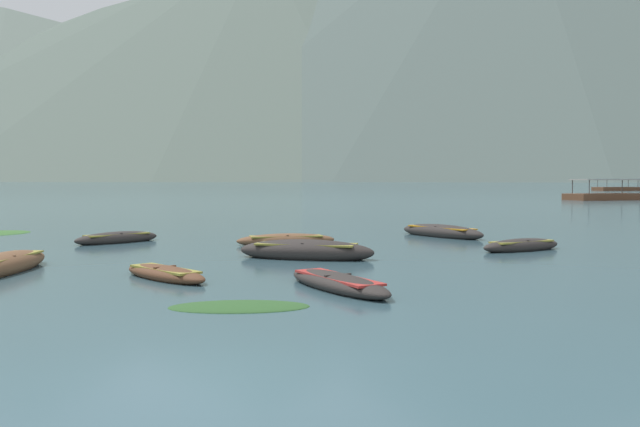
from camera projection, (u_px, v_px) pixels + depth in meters
name	position (u px, v px, depth m)	size (l,w,h in m)	color
ground_plane	(329.00, 180.00, 1505.52)	(6000.00, 6000.00, 0.00)	#385660
mountain_1	(22.00, 54.00, 1527.36)	(2071.35, 2071.35, 573.88)	slate
mountain_2	(264.00, 60.00, 1317.77)	(1698.61, 1698.61, 471.20)	#56665B
mountain_3	(512.00, 27.00, 1333.95)	(1899.22, 1899.22, 610.15)	#4C5B56
rowboat_0	(522.00, 246.00, 22.30)	(3.30, 2.45, 0.50)	#2D2826
rowboat_2	(286.00, 240.00, 24.29)	(3.75, 1.83, 0.50)	brown
rowboat_3	(117.00, 238.00, 25.02)	(2.93, 3.16, 0.52)	#2D2826
rowboat_4	(165.00, 274.00, 15.97)	(2.83, 2.83, 0.39)	brown
rowboat_5	(338.00, 283.00, 14.46)	(2.72, 3.74, 0.43)	#2D2826
rowboat_6	(0.00, 265.00, 16.96)	(1.14, 4.56, 0.63)	brown
rowboat_8	(441.00, 232.00, 27.64)	(3.49, 4.27, 0.63)	#2D2826
rowboat_10	(306.00, 251.00, 20.06)	(4.35, 2.27, 0.72)	#2D2826
ferry_0	(606.00, 196.00, 75.58)	(9.83, 6.39, 2.54)	brown
ferry_1	(618.00, 188.00, 134.93)	(10.14, 6.06, 2.54)	brown
weed_patch_1	(239.00, 307.00, 12.46)	(1.27, 2.64, 0.14)	#2D5628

